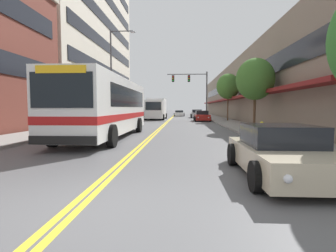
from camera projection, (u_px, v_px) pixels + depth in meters
name	position (u px, v px, depth m)	size (l,w,h in m)	color
ground_plane	(171.00, 118.00, 41.48)	(240.00, 240.00, 0.00)	#565659
sidewalk_left	(127.00, 118.00, 41.87)	(3.08, 106.00, 0.15)	gray
sidewalk_right	(216.00, 118.00, 41.09)	(3.08, 106.00, 0.15)	gray
centre_line	(171.00, 118.00, 41.48)	(0.34, 106.00, 0.01)	yellow
office_tower_left	(67.00, 12.00, 37.72)	(12.08, 30.05, 30.86)	beige
storefront_row_right	(254.00, 92.00, 40.49)	(9.10, 68.00, 8.13)	gray
city_bus	(108.00, 105.00, 15.21)	(2.93, 11.44, 3.30)	silver
car_black_parked_left_mid	(139.00, 115.00, 37.20)	(1.98, 4.71, 1.30)	black
car_champagne_parked_right_foreground	(282.00, 153.00, 6.53)	(2.17, 4.22, 1.28)	beige
car_silver_parked_right_mid	(197.00, 114.00, 44.64)	(2.08, 4.22, 1.39)	#B7B7BC
car_red_parked_right_far	(202.00, 116.00, 33.57)	(2.02, 4.85, 1.34)	maroon
car_white_moving_lead	(179.00, 113.00, 53.37)	(2.12, 4.81, 1.16)	white
box_truck	(156.00, 109.00, 38.35)	(2.76, 7.94, 3.01)	white
traffic_signal_mast	(193.00, 86.00, 36.56)	(5.62, 0.38, 6.72)	#47474C
street_lamp_left_far	(114.00, 69.00, 26.10)	(2.60, 0.28, 9.40)	#47474C
street_tree_right_mid	(255.00, 79.00, 19.44)	(2.81, 2.81, 5.23)	brown
street_tree_right_far	(228.00, 86.00, 31.83)	(2.79, 2.79, 5.69)	brown
fire_hydrant	(262.00, 130.00, 13.57)	(0.29, 0.21, 0.86)	yellow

